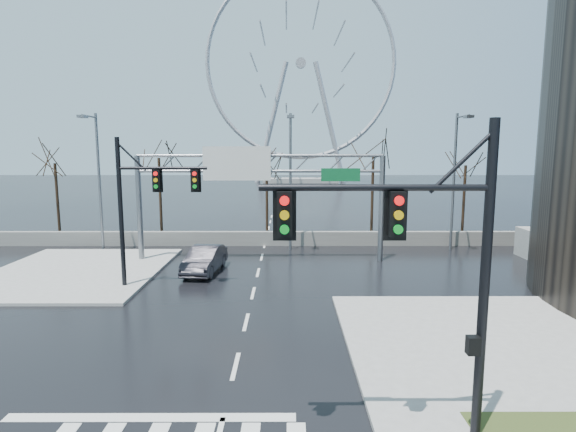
{
  "coord_description": "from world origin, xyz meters",
  "views": [
    {
      "loc": [
        1.76,
        -14.41,
        7.22
      ],
      "look_at": [
        1.81,
        8.21,
        4.0
      ],
      "focal_mm": 28.0,
      "sensor_mm": 36.0,
      "label": 1
    }
  ],
  "objects_px": {
    "sign_gantry": "(254,184)",
    "car": "(205,259)",
    "signal_mast_near": "(430,252)",
    "ferris_wheel": "(301,71)",
    "signal_mast_far": "(141,198)"
  },
  "relations": [
    {
      "from": "sign_gantry",
      "to": "car",
      "type": "relative_size",
      "value": 3.43
    },
    {
      "from": "signal_mast_near",
      "to": "ferris_wheel",
      "type": "xyz_separation_m",
      "value": [
        -0.14,
        99.04,
        21.26
      ]
    },
    {
      "from": "signal_mast_near",
      "to": "sign_gantry",
      "type": "xyz_separation_m",
      "value": [
        -5.52,
        19.0,
        0.31
      ]
    },
    {
      "from": "car",
      "to": "signal_mast_near",
      "type": "bearing_deg",
      "value": -56.04
    },
    {
      "from": "car",
      "to": "ferris_wheel",
      "type": "bearing_deg",
      "value": 90.92
    },
    {
      "from": "signal_mast_near",
      "to": "car",
      "type": "distance_m",
      "value": 18.68
    },
    {
      "from": "car",
      "to": "signal_mast_far",
      "type": "bearing_deg",
      "value": -122.92
    },
    {
      "from": "sign_gantry",
      "to": "car",
      "type": "height_order",
      "value": "sign_gantry"
    },
    {
      "from": "sign_gantry",
      "to": "ferris_wheel",
      "type": "bearing_deg",
      "value": 86.16
    },
    {
      "from": "ferris_wheel",
      "to": "car",
      "type": "relative_size",
      "value": 10.68
    },
    {
      "from": "ferris_wheel",
      "to": "sign_gantry",
      "type": "bearing_deg",
      "value": -93.84
    },
    {
      "from": "signal_mast_far",
      "to": "car",
      "type": "relative_size",
      "value": 1.68
    },
    {
      "from": "signal_mast_near",
      "to": "signal_mast_far",
      "type": "distance_m",
      "value": 17.03
    },
    {
      "from": "signal_mast_far",
      "to": "sign_gantry",
      "type": "relative_size",
      "value": 0.49
    },
    {
      "from": "signal_mast_near",
      "to": "signal_mast_far",
      "type": "height_order",
      "value": "same"
    }
  ]
}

